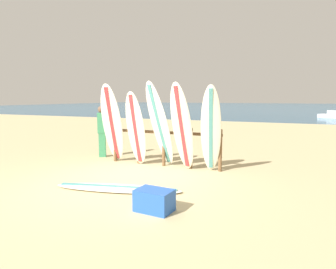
# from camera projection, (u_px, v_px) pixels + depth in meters

# --- Properties ---
(ground_plane) EXTENTS (120.00, 120.00, 0.00)m
(ground_plane) POSITION_uv_depth(u_px,v_px,m) (112.00, 185.00, 6.26)
(ground_plane) COLOR #CCB784
(ocean_water) EXTENTS (120.00, 80.00, 0.01)m
(ocean_water) POSITION_uv_depth(u_px,v_px,m) (274.00, 107.00, 59.25)
(ocean_water) COLOR #1E5984
(ocean_water) RESTS_ON ground
(surfboard_rack) EXTENTS (3.22, 0.09, 1.07)m
(surfboard_rack) POSITION_uv_depth(u_px,v_px,m) (164.00, 142.00, 7.98)
(surfboard_rack) COLOR brown
(surfboard_rack) RESTS_ON ground
(surfboard_leaning_far_left) EXTENTS (0.68, 0.85, 2.24)m
(surfboard_leaning_far_left) POSITION_uv_depth(u_px,v_px,m) (112.00, 124.00, 8.26)
(surfboard_leaning_far_left) COLOR white
(surfboard_leaning_far_left) RESTS_ON ground
(surfboard_leaning_left) EXTENTS (0.58, 0.59, 2.03)m
(surfboard_leaning_left) POSITION_uv_depth(u_px,v_px,m) (136.00, 129.00, 7.96)
(surfboard_leaning_left) COLOR white
(surfboard_leaning_left) RESTS_ON ground
(surfboard_leaning_center_left) EXTENTS (0.72, 1.09, 2.28)m
(surfboard_leaning_center_left) POSITION_uv_depth(u_px,v_px,m) (160.00, 125.00, 7.68)
(surfboard_leaning_center_left) COLOR white
(surfboard_leaning_center_left) RESTS_ON ground
(surfboard_leaning_center) EXTENTS (0.62, 0.86, 2.24)m
(surfboard_leaning_center) POSITION_uv_depth(u_px,v_px,m) (182.00, 128.00, 7.27)
(surfboard_leaning_center) COLOR silver
(surfboard_leaning_center) RESTS_ON ground
(surfboard_leaning_center_right) EXTENTS (0.64, 0.85, 2.17)m
(surfboard_leaning_center_right) POSITION_uv_depth(u_px,v_px,m) (211.00, 130.00, 7.09)
(surfboard_leaning_center_right) COLOR white
(surfboard_leaning_center_right) RESTS_ON ground
(surfboard_lying_on_sand) EXTENTS (2.71, 1.14, 0.08)m
(surfboard_lying_on_sand) POSITION_uv_depth(u_px,v_px,m) (118.00, 188.00, 5.96)
(surfboard_lying_on_sand) COLOR white
(surfboard_lying_on_sand) RESTS_ON ground
(beachgoer_standing) EXTENTS (0.31, 0.27, 1.61)m
(beachgoer_standing) POSITION_uv_depth(u_px,v_px,m) (102.00, 129.00, 9.18)
(beachgoer_standing) COLOR #3F9966
(beachgoer_standing) RESTS_ON ground
(small_boat_offshore) EXTENTS (2.63, 2.41, 0.71)m
(small_boat_offshore) POSITION_uv_depth(u_px,v_px,m) (334.00, 116.00, 26.43)
(small_boat_offshore) COLOR silver
(small_boat_offshore) RESTS_ON ocean_water
(cooler_box) EXTENTS (0.63, 0.45, 0.36)m
(cooler_box) POSITION_uv_depth(u_px,v_px,m) (154.00, 200.00, 4.83)
(cooler_box) COLOR blue
(cooler_box) RESTS_ON ground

